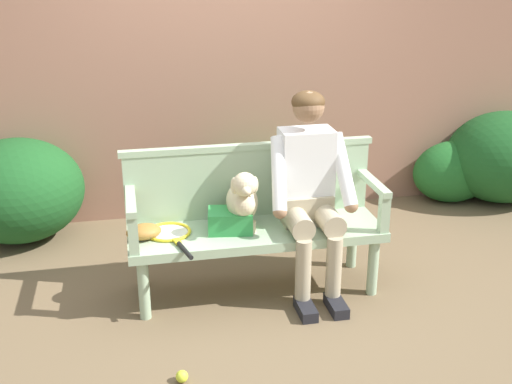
{
  "coord_description": "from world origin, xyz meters",
  "views": [
    {
      "loc": [
        -0.76,
        -3.7,
        2.15
      ],
      "look_at": [
        0.0,
        0.0,
        0.7
      ],
      "focal_mm": 44.98,
      "sensor_mm": 36.0,
      "label": 1
    }
  ],
  "objects_px": {
    "person_seated": "(309,186)",
    "dog_on_bench": "(243,199)",
    "tennis_racket": "(170,234)",
    "tennis_ball": "(182,376)",
    "sports_bag": "(230,221)",
    "baseball_glove": "(144,232)",
    "garden_bench": "(256,236)"
  },
  "relations": [
    {
      "from": "sports_bag",
      "to": "tennis_ball",
      "type": "xyz_separation_m",
      "value": [
        -0.41,
        -0.87,
        -0.49
      ]
    },
    {
      "from": "baseball_glove",
      "to": "sports_bag",
      "type": "distance_m",
      "value": 0.55
    },
    {
      "from": "person_seated",
      "to": "tennis_ball",
      "type": "distance_m",
      "value": 1.44
    },
    {
      "from": "dog_on_bench",
      "to": "sports_bag",
      "type": "bearing_deg",
      "value": 177.23
    },
    {
      "from": "garden_bench",
      "to": "dog_on_bench",
      "type": "relative_size",
      "value": 3.85
    },
    {
      "from": "tennis_racket",
      "to": "person_seated",
      "type": "bearing_deg",
      "value": -1.45
    },
    {
      "from": "garden_bench",
      "to": "tennis_racket",
      "type": "bearing_deg",
      "value": 179.26
    },
    {
      "from": "tennis_racket",
      "to": "sports_bag",
      "type": "height_order",
      "value": "sports_bag"
    },
    {
      "from": "baseball_glove",
      "to": "garden_bench",
      "type": "bearing_deg",
      "value": -11.03
    },
    {
      "from": "person_seated",
      "to": "tennis_ball",
      "type": "height_order",
      "value": "person_seated"
    },
    {
      "from": "dog_on_bench",
      "to": "baseball_glove",
      "type": "relative_size",
      "value": 1.94
    },
    {
      "from": "baseball_glove",
      "to": "sports_bag",
      "type": "relative_size",
      "value": 0.79
    },
    {
      "from": "baseball_glove",
      "to": "tennis_ball",
      "type": "distance_m",
      "value": 0.99
    },
    {
      "from": "garden_bench",
      "to": "baseball_glove",
      "type": "bearing_deg",
      "value": -179.25
    },
    {
      "from": "garden_bench",
      "to": "tennis_racket",
      "type": "relative_size",
      "value": 2.82
    },
    {
      "from": "baseball_glove",
      "to": "dog_on_bench",
      "type": "bearing_deg",
      "value": -11.78
    },
    {
      "from": "garden_bench",
      "to": "sports_bag",
      "type": "height_order",
      "value": "sports_bag"
    },
    {
      "from": "person_seated",
      "to": "baseball_glove",
      "type": "height_order",
      "value": "person_seated"
    },
    {
      "from": "dog_on_bench",
      "to": "sports_bag",
      "type": "height_order",
      "value": "dog_on_bench"
    },
    {
      "from": "garden_bench",
      "to": "dog_on_bench",
      "type": "distance_m",
      "value": 0.28
    },
    {
      "from": "dog_on_bench",
      "to": "tennis_racket",
      "type": "xyz_separation_m",
      "value": [
        -0.47,
        0.02,
        -0.2
      ]
    },
    {
      "from": "dog_on_bench",
      "to": "baseball_glove",
      "type": "distance_m",
      "value": 0.65
    },
    {
      "from": "person_seated",
      "to": "tennis_racket",
      "type": "distance_m",
      "value": 0.93
    },
    {
      "from": "baseball_glove",
      "to": "sports_bag",
      "type": "bearing_deg",
      "value": -11.37
    },
    {
      "from": "dog_on_bench",
      "to": "sports_bag",
      "type": "distance_m",
      "value": 0.16
    },
    {
      "from": "person_seated",
      "to": "garden_bench",
      "type": "bearing_deg",
      "value": 177.42
    },
    {
      "from": "person_seated",
      "to": "dog_on_bench",
      "type": "height_order",
      "value": "person_seated"
    },
    {
      "from": "tennis_racket",
      "to": "tennis_ball",
      "type": "relative_size",
      "value": 8.82
    },
    {
      "from": "person_seated",
      "to": "tennis_racket",
      "type": "height_order",
      "value": "person_seated"
    },
    {
      "from": "tennis_ball",
      "to": "garden_bench",
      "type": "bearing_deg",
      "value": 56.46
    },
    {
      "from": "tennis_racket",
      "to": "sports_bag",
      "type": "distance_m",
      "value": 0.39
    },
    {
      "from": "tennis_racket",
      "to": "tennis_ball",
      "type": "height_order",
      "value": "tennis_racket"
    }
  ]
}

